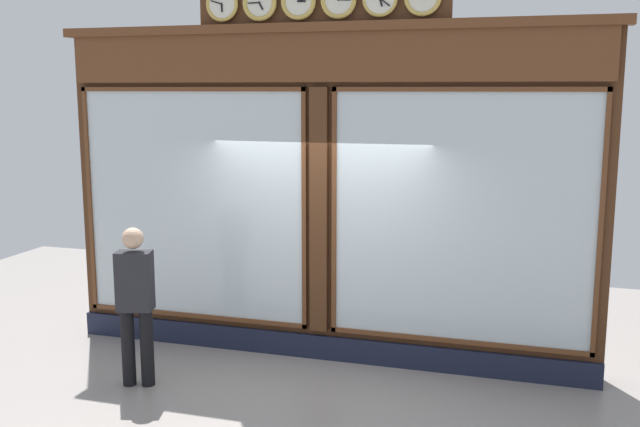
% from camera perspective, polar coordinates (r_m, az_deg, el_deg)
% --- Properties ---
extents(shop_facade, '(6.28, 0.42, 4.30)m').
position_cam_1_polar(shop_facade, '(8.22, 0.25, 1.70)').
color(shop_facade, '#4C2B16').
rests_on(shop_facade, ground_plane).
extents(pedestrian, '(0.40, 0.30, 1.69)m').
position_cam_1_polar(pedestrian, '(7.79, -14.30, -6.58)').
color(pedestrian, black).
rests_on(pedestrian, ground_plane).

